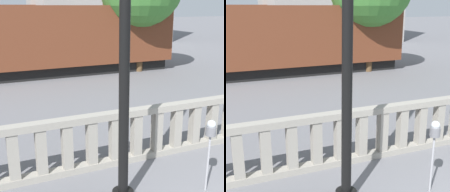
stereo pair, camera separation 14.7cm
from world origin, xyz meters
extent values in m
cube|color=gray|center=(0.00, 3.05, 0.07)|extent=(13.97, 0.24, 0.14)
cube|color=gray|center=(0.00, 3.05, 1.12)|extent=(13.97, 0.24, 0.14)
cube|color=gray|center=(-3.60, 3.05, 0.60)|extent=(0.20, 0.20, 0.91)
cube|color=gray|center=(-3.09, 3.05, 0.60)|extent=(0.20, 0.20, 0.91)
cube|color=gray|center=(-2.57, 3.05, 0.60)|extent=(0.20, 0.20, 0.91)
cube|color=gray|center=(-2.06, 3.05, 0.60)|extent=(0.20, 0.20, 0.91)
cube|color=gray|center=(-1.54, 3.05, 0.60)|extent=(0.20, 0.20, 0.91)
cube|color=gray|center=(-1.03, 3.05, 0.60)|extent=(0.20, 0.20, 0.91)
cube|color=gray|center=(-0.51, 3.05, 0.60)|extent=(0.20, 0.20, 0.91)
cube|color=gray|center=(0.00, 3.05, 0.60)|extent=(0.20, 0.20, 0.91)
cube|color=gray|center=(0.51, 3.05, 0.60)|extent=(0.20, 0.20, 0.91)
cube|color=gray|center=(1.03, 3.05, 0.60)|extent=(0.20, 0.20, 0.91)
cylinder|color=black|center=(-1.95, 1.78, 3.00)|extent=(0.17, 0.17, 5.59)
cylinder|color=#99999E|center=(-0.40, 1.48, 0.55)|extent=(0.04, 0.04, 1.10)
cylinder|color=slate|center=(-0.40, 1.48, 1.18)|extent=(0.18, 0.18, 0.16)
sphere|color=#B2B7BC|center=(-0.40, 1.48, 1.30)|extent=(0.16, 0.16, 0.16)
cube|color=brown|center=(3.65, 27.19, 3.67)|extent=(3.00, 2.41, 0.60)
cylinder|color=brown|center=(3.64, 11.66, 1.38)|extent=(0.36, 0.36, 2.76)
camera|label=1|loc=(-4.00, -2.49, 3.29)|focal=50.00mm
camera|label=2|loc=(-3.86, -2.54, 3.29)|focal=50.00mm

